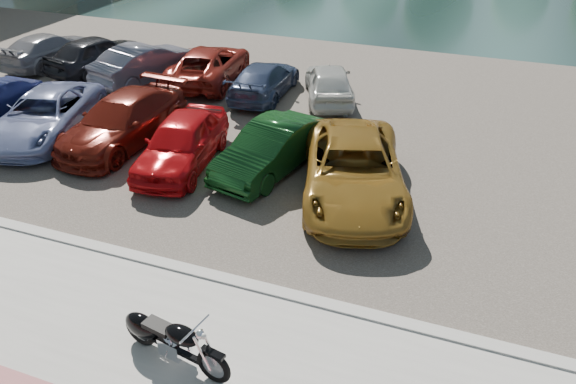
% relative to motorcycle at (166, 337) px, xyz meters
% --- Properties ---
extents(ground, '(200.00, 200.00, 0.00)m').
position_rel_motorcycle_xyz_m(ground, '(0.19, 0.28, -0.56)').
color(ground, '#595447').
rests_on(ground, ground).
extents(kerb, '(60.00, 0.30, 0.14)m').
position_rel_motorcycle_xyz_m(kerb, '(0.19, 2.28, -0.49)').
color(kerb, '#A19E98').
rests_on(kerb, ground).
extents(parking_lot, '(60.00, 18.00, 0.04)m').
position_rel_motorcycle_xyz_m(parking_lot, '(0.19, 11.28, -0.54)').
color(parking_lot, '#403B33').
rests_on(parking_lot, ground).
extents(motorcycle, '(2.31, 0.83, 1.05)m').
position_rel_motorcycle_xyz_m(motorcycle, '(0.00, 0.00, 0.00)').
color(motorcycle, black).
rests_on(motorcycle, promenade).
extents(car_2, '(3.54, 5.44, 1.39)m').
position_rel_motorcycle_xyz_m(car_2, '(-8.46, 6.83, 0.18)').
color(car_2, '#7983B0').
rests_on(car_2, parking_lot).
extents(car_3, '(2.30, 5.14, 1.46)m').
position_rel_motorcycle_xyz_m(car_3, '(-5.88, 7.26, 0.21)').
color(car_3, '#5C150D').
rests_on(car_3, parking_lot).
extents(car_4, '(2.30, 4.49, 1.46)m').
position_rel_motorcycle_xyz_m(car_4, '(-3.41, 6.57, 0.21)').
color(car_4, '#B20B0F').
rests_on(car_4, parking_lot).
extents(car_5, '(2.31, 4.40, 1.38)m').
position_rel_motorcycle_xyz_m(car_5, '(-0.90, 7.16, 0.17)').
color(car_5, '#0E3513').
rests_on(car_5, parking_lot).
extents(car_6, '(4.09, 6.03, 1.53)m').
position_rel_motorcycle_xyz_m(car_6, '(1.61, 6.63, 0.24)').
color(car_6, olive).
rests_on(car_6, parking_lot).
extents(car_7, '(2.16, 4.68, 1.32)m').
position_rel_motorcycle_xyz_m(car_7, '(-13.36, 12.69, 0.14)').
color(car_7, gray).
rests_on(car_7, parking_lot).
extents(car_8, '(2.79, 4.71, 1.50)m').
position_rel_motorcycle_xyz_m(car_8, '(-10.85, 12.68, 0.23)').
color(car_8, black).
rests_on(car_8, parking_lot).
extents(car_9, '(2.79, 4.77, 1.48)m').
position_rel_motorcycle_xyz_m(car_9, '(-8.29, 12.33, 0.22)').
color(car_9, slate).
rests_on(car_9, parking_lot).
extents(car_10, '(2.99, 5.27, 1.39)m').
position_rel_motorcycle_xyz_m(car_10, '(-5.97, 13.18, 0.17)').
color(car_10, maroon).
rests_on(car_10, parking_lot).
extents(car_11, '(1.94, 4.35, 1.24)m').
position_rel_motorcycle_xyz_m(car_11, '(-3.33, 12.51, 0.10)').
color(car_11, navy).
rests_on(car_11, parking_lot).
extents(car_12, '(2.99, 4.32, 1.37)m').
position_rel_motorcycle_xyz_m(car_12, '(-0.95, 12.91, 0.16)').
color(car_12, silver).
rests_on(car_12, parking_lot).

